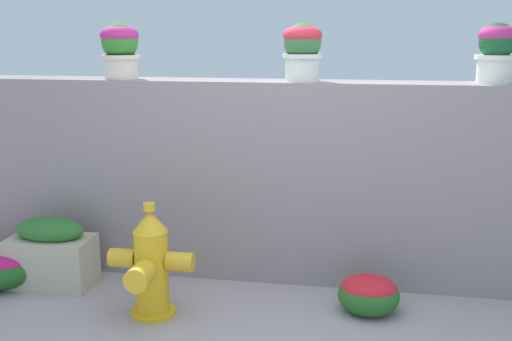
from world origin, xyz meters
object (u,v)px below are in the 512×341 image
Objects in this scene: flower_bush_right at (369,293)px; potted_plant_2 at (302,47)px; fire_hydrant at (151,266)px; potted_plant_3 at (497,49)px; planter_box at (51,253)px; potted_plant_1 at (120,47)px.

potted_plant_2 is at bearing 133.38° from flower_bush_right.
fire_hydrant is at bearing -135.67° from potted_plant_2.
planter_box is (-3.12, -0.52, -1.49)m from potted_plant_3.
potted_plant_3 is 3.50m from planter_box.
potted_plant_3 is at bearing 0.43° from potted_plant_2.
flower_bush_right is at bearing 12.07° from fire_hydrant.
potted_plant_2 is 1.87m from fire_hydrant.
potted_plant_2 reaches higher than flower_bush_right.
potted_plant_3 reaches higher than planter_box.
potted_plant_2 is 2.39m from planter_box.
potted_plant_3 is at bearing 9.52° from planter_box.
flower_bush_right is (0.53, -0.56, -1.61)m from potted_plant_2.
flower_bush_right is at bearing -46.62° from potted_plant_2.
flower_bush_right is (1.91, -0.54, -1.61)m from potted_plant_1.
potted_plant_3 is 1.88m from flower_bush_right.
planter_box is (-1.79, -0.51, -1.49)m from potted_plant_2.
potted_plant_3 is 0.67× the size of planter_box.
flower_bush_right is at bearing -15.82° from potted_plant_1.
potted_plant_1 is 2.71m from potted_plant_3.
potted_plant_1 is 1.01× the size of potted_plant_3.
potted_plant_2 reaches higher than fire_hydrant.
potted_plant_1 is 1.63m from planter_box.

